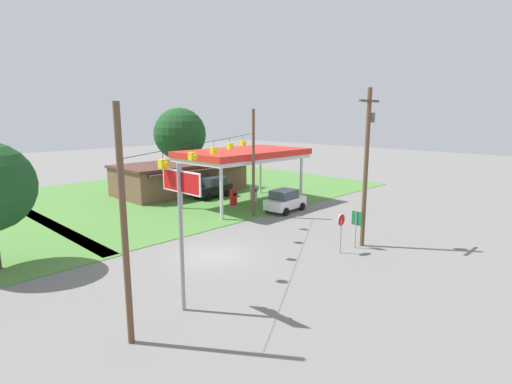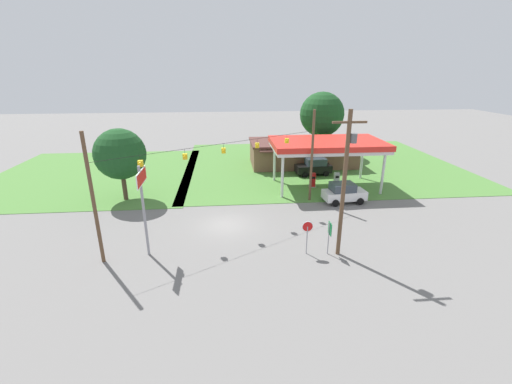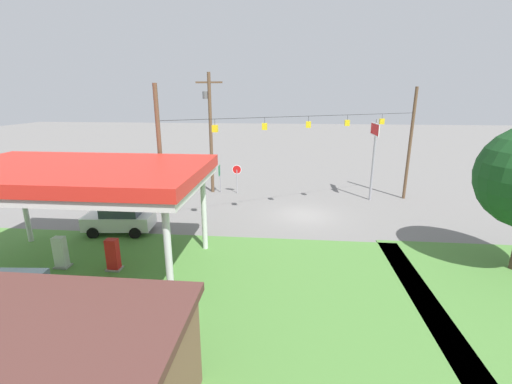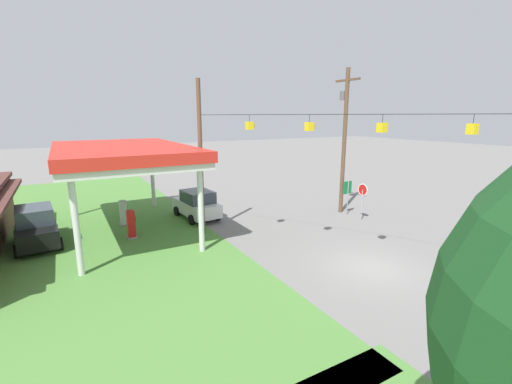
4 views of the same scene
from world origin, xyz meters
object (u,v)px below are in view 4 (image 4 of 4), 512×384
at_px(fuel_pump_far, 124,214).
at_px(route_sign, 348,191).
at_px(fuel_pump_near, 131,225).
at_px(car_at_pumps_rear, 36,227).
at_px(stop_sign_roadside, 362,194).
at_px(car_at_pumps_front, 197,204).
at_px(utility_pole_main, 344,134).
at_px(gas_station_canopy, 122,154).

height_order(fuel_pump_far, route_sign, route_sign).
bearing_deg(route_sign, fuel_pump_near, 80.31).
bearing_deg(car_at_pumps_rear, fuel_pump_near, 69.47).
bearing_deg(stop_sign_roadside, car_at_pumps_front, -121.89).
distance_m(car_at_pumps_front, utility_pole_main, 11.29).
bearing_deg(fuel_pump_near, fuel_pump_far, 0.00).
bearing_deg(utility_pole_main, stop_sign_roadside, 173.83).
height_order(route_sign, utility_pole_main, utility_pole_main).
height_order(car_at_pumps_front, stop_sign_roadside, stop_sign_roadside).
height_order(fuel_pump_far, stop_sign_roadside, stop_sign_roadside).
relative_size(car_at_pumps_front, stop_sign_roadside, 1.68).
bearing_deg(fuel_pump_far, car_at_pumps_rear, 106.47).
xyz_separation_m(stop_sign_roadside, route_sign, (1.52, -0.16, -0.10)).
relative_size(gas_station_canopy, stop_sign_roadside, 4.71).
relative_size(gas_station_canopy, fuel_pump_near, 7.23).
relative_size(car_at_pumps_front, route_sign, 1.75).
bearing_deg(stop_sign_roadside, route_sign, 173.84).
xyz_separation_m(route_sign, utility_pole_main, (0.73, -0.08, 3.89)).
height_order(gas_station_canopy, route_sign, gas_station_canopy).
xyz_separation_m(gas_station_canopy, fuel_pump_near, (-1.34, -0.00, -3.93)).
relative_size(fuel_pump_far, utility_pole_main, 0.16).
height_order(fuel_pump_near, fuel_pump_far, same).
distance_m(car_at_pumps_rear, stop_sign_roadside, 19.41).
bearing_deg(route_sign, fuel_pump_far, 70.23).
distance_m(stop_sign_roadside, utility_pole_main, 4.41).
bearing_deg(route_sign, stop_sign_roadside, 173.84).
bearing_deg(car_at_pumps_front, car_at_pumps_rear, 88.63).
relative_size(fuel_pump_far, car_at_pumps_rear, 0.37).
bearing_deg(route_sign, utility_pole_main, -6.18).
xyz_separation_m(car_at_pumps_front, utility_pole_main, (-3.60, -9.66, 4.61)).
bearing_deg(car_at_pumps_rear, utility_pole_main, 76.26).
xyz_separation_m(fuel_pump_near, car_at_pumps_rear, (1.31, 4.63, 0.27)).
bearing_deg(route_sign, car_at_pumps_front, 65.66).
distance_m(fuel_pump_near, utility_pole_main, 15.17).
xyz_separation_m(gas_station_canopy, car_at_pumps_front, (0.57, -4.63, -3.71)).
relative_size(car_at_pumps_rear, route_sign, 1.84).
bearing_deg(gas_station_canopy, car_at_pumps_rear, 90.34).
distance_m(car_at_pumps_front, stop_sign_roadside, 11.12).
distance_m(car_at_pumps_front, route_sign, 10.54).
height_order(car_at_pumps_front, utility_pole_main, utility_pole_main).
relative_size(fuel_pump_near, stop_sign_roadside, 0.65).
xyz_separation_m(fuel_pump_far, utility_pole_main, (-4.38, -14.28, 4.83)).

